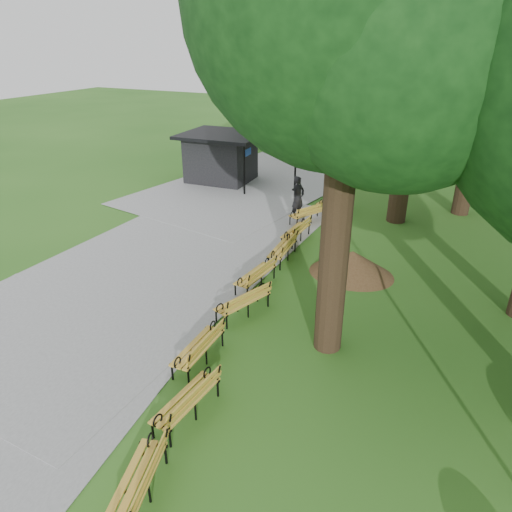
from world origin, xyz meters
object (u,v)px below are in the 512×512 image
at_px(bench_4, 255,275).
at_px(bench_0, 136,482).
at_px(lamp_post, 296,144).
at_px(bench_5, 282,248).
at_px(person, 298,198).
at_px(bench_2, 198,347).
at_px(dirt_mound, 352,263).
at_px(kiosk, 221,157).
at_px(lawn_tree_4, 497,23).
at_px(bench_3, 243,301).
at_px(lawn_tree_0, 354,2).
at_px(bench_6, 296,231).
at_px(bench_7, 308,213).
at_px(bench_1, 186,400).
at_px(bench_8, 330,200).

bearing_deg(bench_4, bench_0, 16.74).
distance_m(lamp_post, bench_5, 8.48).
distance_m(person, bench_4, 6.48).
height_order(bench_2, bench_5, same).
relative_size(dirt_mound, bench_5, 1.26).
distance_m(kiosk, dirt_mound, 12.33).
relative_size(bench_2, lawn_tree_4, 0.17).
xyz_separation_m(lamp_post, bench_4, (2.57, -10.08, -1.96)).
relative_size(bench_3, bench_5, 1.00).
relative_size(bench_0, bench_5, 1.00).
distance_m(dirt_mound, bench_0, 9.99).
bearing_deg(bench_0, lawn_tree_0, 148.43).
xyz_separation_m(kiosk, lawn_tree_4, (12.30, 0.08, 6.40)).
bearing_deg(bench_2, dirt_mound, 159.99).
bearing_deg(lawn_tree_4, bench_6, -131.99).
relative_size(person, lawn_tree_4, 0.17).
distance_m(person, bench_7, 0.82).
bearing_deg(lamp_post, bench_0, -77.28).
bearing_deg(bench_3, bench_2, 19.59).
bearing_deg(dirt_mound, bench_7, 127.30).
bearing_deg(bench_3, lawn_tree_4, 176.40).
distance_m(dirt_mound, bench_5, 2.54).
bearing_deg(bench_4, bench_2, 11.56).
distance_m(bench_1, bench_2, 1.81).
bearing_deg(bench_6, bench_7, -170.24).
height_order(lamp_post, lawn_tree_4, lawn_tree_4).
relative_size(person, bench_4, 0.99).
relative_size(lamp_post, bench_3, 1.77).
height_order(kiosk, bench_6, kiosk).
distance_m(bench_3, bench_8, 9.81).
bearing_deg(bench_2, bench_7, -176.42).
relative_size(lawn_tree_0, lawn_tree_4, 0.98).
height_order(dirt_mound, bench_8, bench_8).
height_order(bench_6, bench_7, same).
distance_m(bench_3, bench_6, 5.65).
distance_m(lamp_post, bench_2, 14.54).
bearing_deg(kiosk, lawn_tree_0, -53.53).
relative_size(kiosk, lawn_tree_4, 0.37).
bearing_deg(bench_7, bench_3, 32.22).
xyz_separation_m(bench_4, bench_6, (-0.17, 4.00, 0.00)).
height_order(bench_4, bench_8, same).
relative_size(lamp_post, bench_5, 1.77).
distance_m(bench_0, bench_2, 3.84).
xyz_separation_m(person, bench_2, (1.40, -10.41, -0.50)).
bearing_deg(bench_8, bench_6, 7.50).
relative_size(bench_1, bench_4, 1.00).
relative_size(person, bench_7, 0.99).
bearing_deg(dirt_mound, lawn_tree_4, 70.23).
xyz_separation_m(bench_3, lawn_tree_0, (2.66, -0.42, 7.42)).
distance_m(bench_4, bench_7, 6.11).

